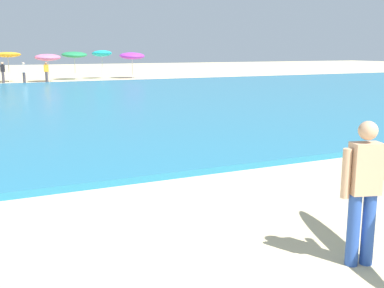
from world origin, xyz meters
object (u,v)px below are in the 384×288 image
beach_umbrella_4 (8,55)px  beachgoer_near_row_mid (24,72)px  beach_umbrella_7 (102,54)px  beachgoer_near_row_right (3,72)px  beach_umbrella_6 (74,55)px  beachgoer_near_row_left (46,72)px  beach_umbrella_8 (132,56)px  beach_umbrella_5 (48,57)px

beach_umbrella_4 → beachgoer_near_row_mid: (0.86, -2.12, -1.26)m
beach_umbrella_7 → beachgoer_near_row_right: (-8.24, -2.03, -1.31)m
beach_umbrella_7 → beach_umbrella_6: bearing=-169.1°
beach_umbrella_7 → beachgoer_near_row_left: 6.35m
beach_umbrella_8 → beachgoer_near_row_left: 8.31m
beach_umbrella_7 → beachgoer_near_row_right: bearing=-166.1°
beach_umbrella_5 → beach_umbrella_8: bearing=12.7°
beach_umbrella_5 → beach_umbrella_8: size_ratio=0.95×
beach_umbrella_5 → beach_umbrella_6: 3.07m
beach_umbrella_4 → beach_umbrella_8: 10.30m
beach_umbrella_4 → beach_umbrella_6: size_ratio=0.99×
beach_umbrella_4 → beach_umbrella_7: (7.75, 1.37, 0.05)m
beach_umbrella_8 → beachgoer_near_row_left: size_ratio=1.46×
beach_umbrella_8 → beachgoer_near_row_mid: 9.90m
beach_umbrella_7 → beach_umbrella_5: bearing=-155.0°
beachgoer_near_row_right → beach_umbrella_4: bearing=53.3°
beach_umbrella_5 → beachgoer_near_row_right: beach_umbrella_5 is taller
beach_umbrella_5 → beach_umbrella_4: bearing=161.9°
beachgoer_near_row_left → beachgoer_near_row_right: bearing=156.5°
beach_umbrella_4 → beachgoer_near_row_mid: 2.61m
beach_umbrella_4 → beach_umbrella_7: beach_umbrella_7 is taller
beach_umbrella_4 → beach_umbrella_6: (5.28, 0.90, -0.03)m
beach_umbrella_5 → beach_umbrella_6: size_ratio=0.92×
beachgoer_near_row_left → beachgoer_near_row_mid: same height
beach_umbrella_4 → beach_umbrella_6: 5.36m
beachgoer_near_row_mid → beach_umbrella_6: bearing=34.4°
beachgoer_near_row_left → beachgoer_near_row_right: same height
beachgoer_near_row_mid → beachgoer_near_row_right: (-1.35, 1.46, 0.00)m
beach_umbrella_7 → beachgoer_near_row_right: beach_umbrella_7 is taller
beach_umbrella_5 → beach_umbrella_7: 5.44m
beach_umbrella_4 → beach_umbrella_5: bearing=-18.1°
beach_umbrella_5 → beachgoer_near_row_left: size_ratio=1.39×
beachgoer_near_row_mid → beachgoer_near_row_right: size_ratio=1.00×
beach_umbrella_5 → beach_umbrella_7: size_ratio=0.88×
beachgoer_near_row_mid → beachgoer_near_row_right: bearing=132.7°
beach_umbrella_8 → beachgoer_near_row_right: bearing=-172.5°
beach_umbrella_6 → beachgoer_near_row_left: (-2.78, -2.86, -1.23)m
beach_umbrella_6 → beachgoer_near_row_mid: (-4.42, -3.02, -1.23)m
beach_umbrella_6 → beachgoer_near_row_right: beach_umbrella_6 is taller
beach_umbrella_6 → beachgoer_near_row_mid: beach_umbrella_6 is taller
beach_umbrella_4 → beachgoer_near_row_left: beach_umbrella_4 is taller
beach_umbrella_5 → beach_umbrella_7: beach_umbrella_7 is taller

